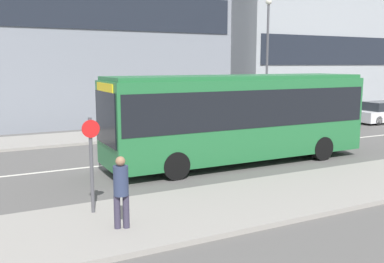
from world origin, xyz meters
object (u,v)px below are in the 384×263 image
Objects in this scene: bus_stop_sign at (91,157)px; street_lamp at (267,50)px; parked_car_0 at (324,118)px; parked_car_1 at (381,113)px; city_bus at (239,113)px; pedestrian_near_stop at (121,188)px.

street_lamp reaches higher than bus_stop_sign.
bus_stop_sign is at bearing -151.47° from parked_car_0.
city_bus is at bearing -159.89° from parked_car_1.
street_lamp is (-3.17, 1.57, 4.02)m from parked_car_0.
street_lamp reaches higher than parked_car_0.
city_bus reaches higher than pedestrian_near_stop.
parked_car_0 is 2.43× the size of pedestrian_near_stop.
pedestrian_near_stop is (-15.99, -10.19, 0.47)m from parked_car_0.
city_bus is 11.21m from parked_car_0.
parked_car_1 is at bearing -0.29° from parked_car_0.
parked_car_0 is 1.68× the size of bus_stop_sign.
city_bus is at bearing 27.56° from bus_stop_sign.
city_bus is 6.29× the size of pedestrian_near_stop.
pedestrian_near_stop is at bearing -140.97° from city_bus.
pedestrian_near_stop is at bearing -147.48° from parked_car_0.
bus_stop_sign is at bearing -141.55° from street_lamp.
city_bus is 7.92m from pedestrian_near_stop.
city_bus is at bearing -150.82° from parked_car_0.
bus_stop_sign is at bearing 120.71° from pedestrian_near_stop.
city_bus reaches higher than parked_car_1.
parked_car_1 is at bearing -11.01° from street_lamp.
pedestrian_near_stop is (-6.27, -4.77, -0.88)m from city_bus.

